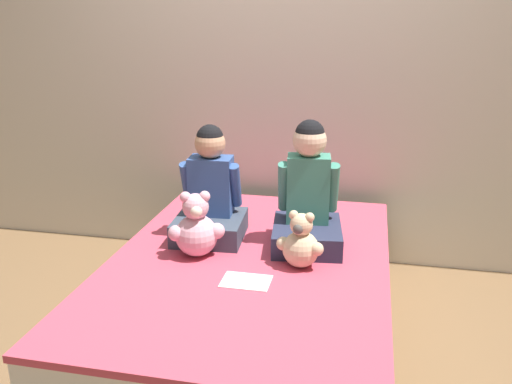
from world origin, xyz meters
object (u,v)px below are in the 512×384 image
at_px(child_on_right, 308,198).
at_px(sign_card, 246,281).
at_px(teddy_bear_held_by_left_child, 196,229).
at_px(teddy_bear_held_by_right_child, 301,244).
at_px(child_on_left, 210,196).
at_px(bed, 249,300).

height_order(child_on_right, sign_card, child_on_right).
bearing_deg(teddy_bear_held_by_left_child, sign_card, -58.26).
height_order(teddy_bear_held_by_left_child, teddy_bear_held_by_right_child, teddy_bear_held_by_left_child).
bearing_deg(child_on_left, sign_card, -61.72).
distance_m(child_on_left, child_on_right, 0.50).
xyz_separation_m(teddy_bear_held_by_right_child, sign_card, (-0.21, -0.20, -0.11)).
height_order(bed, sign_card, sign_card).
xyz_separation_m(bed, child_on_left, (-0.25, 0.23, 0.44)).
distance_m(child_on_right, sign_card, 0.56).
relative_size(child_on_left, child_on_right, 0.93).
xyz_separation_m(bed, sign_card, (0.04, -0.23, 0.22)).
bearing_deg(teddy_bear_held_by_right_child, teddy_bear_held_by_left_child, -170.85).
bearing_deg(bed, teddy_bear_held_by_right_child, -7.51).
bearing_deg(child_on_right, bed, -142.85).
bearing_deg(teddy_bear_held_by_right_child, bed, -176.38).
height_order(teddy_bear_held_by_right_child, sign_card, teddy_bear_held_by_right_child).
height_order(child_on_right, teddy_bear_held_by_right_child, child_on_right).
height_order(child_on_right, teddy_bear_held_by_left_child, child_on_right).
relative_size(bed, teddy_bear_held_by_left_child, 5.85).
bearing_deg(sign_card, teddy_bear_held_by_right_child, 44.11).
xyz_separation_m(child_on_right, teddy_bear_held_by_left_child, (-0.49, -0.25, -0.11)).
relative_size(bed, teddy_bear_held_by_right_child, 7.06).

